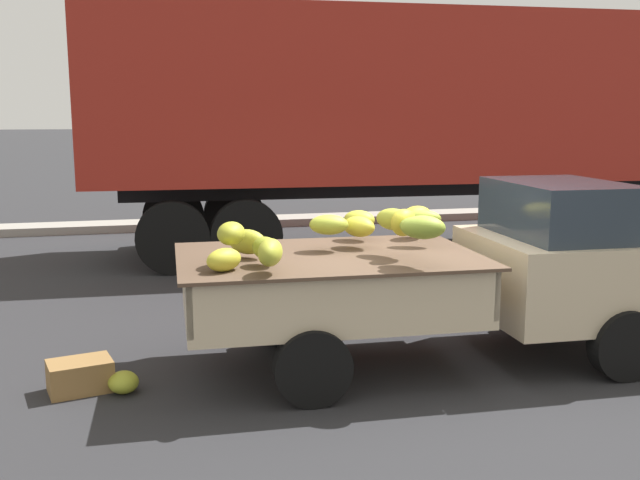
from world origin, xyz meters
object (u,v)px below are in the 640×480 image
produce_crate (80,376)px  semi_trailer (445,102)px  fallen_banana_bunch_near_tailgate (123,382)px  pickup_truck (518,267)px

produce_crate → semi_trailer: bearing=44.3°
fallen_banana_bunch_near_tailgate → produce_crate: 0.38m
pickup_truck → semi_trailer: semi_trailer is taller
pickup_truck → produce_crate: size_ratio=9.27×
pickup_truck → semi_trailer: 5.99m
fallen_banana_bunch_near_tailgate → semi_trailer: bearing=46.8°
semi_trailer → produce_crate: bearing=-133.1°
semi_trailer → fallen_banana_bunch_near_tailgate: semi_trailer is taller
pickup_truck → fallen_banana_bunch_near_tailgate: (-3.69, -0.08, -0.79)m
semi_trailer → fallen_banana_bunch_near_tailgate: bearing=-130.6°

